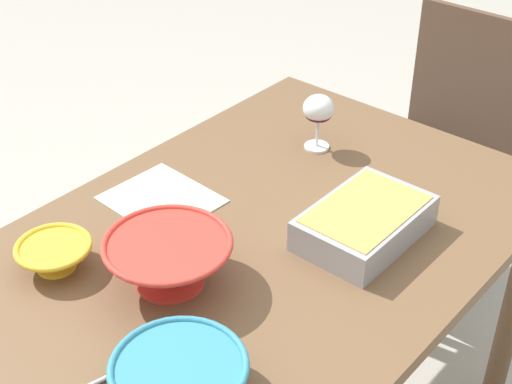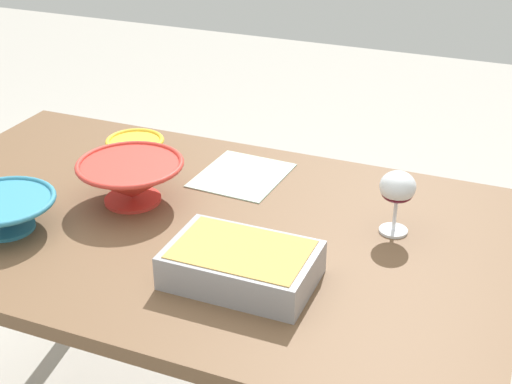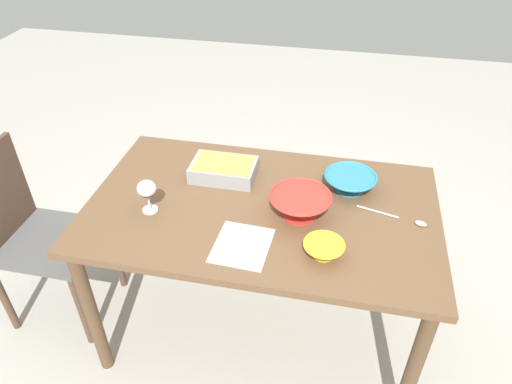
{
  "view_description": "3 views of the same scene",
  "coord_description": "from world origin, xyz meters",
  "px_view_note": "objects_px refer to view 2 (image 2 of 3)",
  "views": [
    {
      "loc": [
        -0.9,
        -0.82,
        1.72
      ],
      "look_at": [
        0.16,
        0.08,
        0.79
      ],
      "focal_mm": 53.13,
      "sensor_mm": 36.0,
      "label": 1
    },
    {
      "loc": [
        0.67,
        -1.24,
        1.57
      ],
      "look_at": [
        0.16,
        0.02,
        0.86
      ],
      "focal_mm": 50.76,
      "sensor_mm": 36.0,
      "label": 2
    },
    {
      "loc": [
        -0.28,
        1.47,
        1.96
      ],
      "look_at": [
        0.02,
        -0.0,
        0.83
      ],
      "focal_mm": 32.78,
      "sensor_mm": 36.0,
      "label": 3
    }
  ],
  "objects_px": {
    "dining_table": "(189,254)",
    "small_bowl": "(135,147)",
    "casserole_dish": "(242,263)",
    "mixing_bowl": "(5,212)",
    "napkin": "(242,175)",
    "serving_bowl": "(131,179)",
    "wine_glass": "(397,190)"
  },
  "relations": [
    {
      "from": "dining_table",
      "to": "small_bowl",
      "type": "bearing_deg",
      "value": 139.02
    },
    {
      "from": "dining_table",
      "to": "casserole_dish",
      "type": "height_order",
      "value": "casserole_dish"
    },
    {
      "from": "mixing_bowl",
      "to": "napkin",
      "type": "bearing_deg",
      "value": 49.54
    },
    {
      "from": "mixing_bowl",
      "to": "serving_bowl",
      "type": "xyz_separation_m",
      "value": [
        0.19,
        0.22,
        0.01
      ]
    },
    {
      "from": "wine_glass",
      "to": "dining_table",
      "type": "bearing_deg",
      "value": -164.21
    },
    {
      "from": "small_bowl",
      "to": "serving_bowl",
      "type": "xyz_separation_m",
      "value": [
        0.11,
        -0.21,
        0.02
      ]
    },
    {
      "from": "casserole_dish",
      "to": "serving_bowl",
      "type": "relative_size",
      "value": 1.14
    },
    {
      "from": "wine_glass",
      "to": "small_bowl",
      "type": "relative_size",
      "value": 0.94
    },
    {
      "from": "wine_glass",
      "to": "serving_bowl",
      "type": "bearing_deg",
      "value": -171.2
    },
    {
      "from": "small_bowl",
      "to": "wine_glass",
      "type": "bearing_deg",
      "value": -9.06
    },
    {
      "from": "napkin",
      "to": "dining_table",
      "type": "bearing_deg",
      "value": -95.79
    },
    {
      "from": "small_bowl",
      "to": "napkin",
      "type": "bearing_deg",
      "value": 2.46
    },
    {
      "from": "wine_glass",
      "to": "small_bowl",
      "type": "xyz_separation_m",
      "value": [
        -0.71,
        0.11,
        -0.07
      ]
    },
    {
      "from": "wine_glass",
      "to": "mixing_bowl",
      "type": "height_order",
      "value": "wine_glass"
    },
    {
      "from": "casserole_dish",
      "to": "mixing_bowl",
      "type": "xyz_separation_m",
      "value": [
        -0.55,
        -0.01,
        0.0
      ]
    },
    {
      "from": "casserole_dish",
      "to": "small_bowl",
      "type": "distance_m",
      "value": 0.63
    },
    {
      "from": "dining_table",
      "to": "mixing_bowl",
      "type": "relative_size",
      "value": 6.36
    },
    {
      "from": "dining_table",
      "to": "napkin",
      "type": "distance_m",
      "value": 0.27
    },
    {
      "from": "small_bowl",
      "to": "serving_bowl",
      "type": "height_order",
      "value": "serving_bowl"
    },
    {
      "from": "casserole_dish",
      "to": "small_bowl",
      "type": "bearing_deg",
      "value": 139.62
    },
    {
      "from": "dining_table",
      "to": "small_bowl",
      "type": "relative_size",
      "value": 9.41
    },
    {
      "from": "small_bowl",
      "to": "napkin",
      "type": "height_order",
      "value": "small_bowl"
    },
    {
      "from": "napkin",
      "to": "mixing_bowl",
      "type": "bearing_deg",
      "value": -130.46
    },
    {
      "from": "mixing_bowl",
      "to": "serving_bowl",
      "type": "distance_m",
      "value": 0.29
    },
    {
      "from": "casserole_dish",
      "to": "serving_bowl",
      "type": "height_order",
      "value": "serving_bowl"
    },
    {
      "from": "small_bowl",
      "to": "casserole_dish",
      "type": "bearing_deg",
      "value": -40.38
    },
    {
      "from": "mixing_bowl",
      "to": "serving_bowl",
      "type": "relative_size",
      "value": 0.91
    },
    {
      "from": "mixing_bowl",
      "to": "small_bowl",
      "type": "distance_m",
      "value": 0.43
    },
    {
      "from": "wine_glass",
      "to": "napkin",
      "type": "height_order",
      "value": "wine_glass"
    },
    {
      "from": "wine_glass",
      "to": "small_bowl",
      "type": "distance_m",
      "value": 0.72
    },
    {
      "from": "wine_glass",
      "to": "casserole_dish",
      "type": "distance_m",
      "value": 0.38
    },
    {
      "from": "dining_table",
      "to": "small_bowl",
      "type": "xyz_separation_m",
      "value": [
        -0.27,
        0.24,
        0.12
      ]
    }
  ]
}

